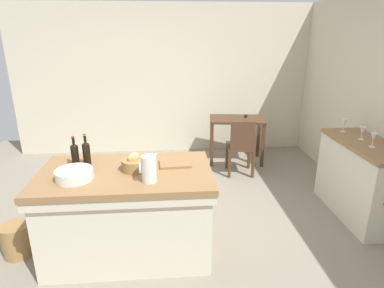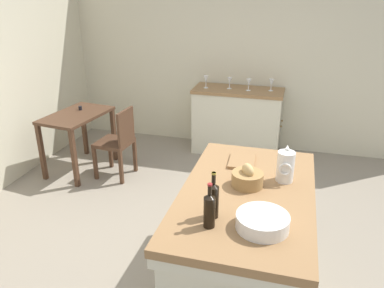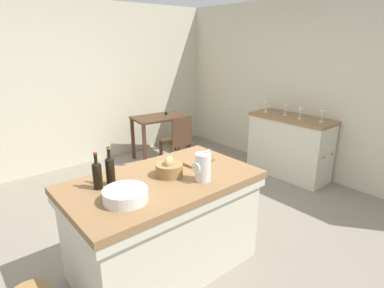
# 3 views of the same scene
# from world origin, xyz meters

# --- Properties ---
(ground_plane) EXTENTS (6.76, 6.76, 0.00)m
(ground_plane) POSITION_xyz_m (0.00, 0.00, 0.00)
(ground_plane) COLOR gray
(wall_right) EXTENTS (0.12, 5.20, 2.60)m
(wall_right) POSITION_xyz_m (2.60, 0.00, 1.30)
(wall_right) COLOR beige
(wall_right) RESTS_ON ground
(island_table) EXTENTS (1.62, 0.94, 0.89)m
(island_table) POSITION_xyz_m (-0.41, -0.44, 0.48)
(island_table) COLOR olive
(island_table) RESTS_ON ground
(side_cabinet) EXTENTS (0.52, 1.25, 0.92)m
(side_cabinet) POSITION_xyz_m (2.26, 0.05, 0.46)
(side_cabinet) COLOR olive
(side_cabinet) RESTS_ON ground
(writing_desk) EXTENTS (0.96, 0.67, 0.81)m
(writing_desk) POSITION_xyz_m (1.16, 1.91, 0.63)
(writing_desk) COLOR #472D1E
(writing_desk) RESTS_ON ground
(wooden_chair) EXTENTS (0.43, 0.43, 0.89)m
(wooden_chair) POSITION_xyz_m (1.11, 1.34, 0.48)
(wooden_chair) COLOR #472D1E
(wooden_chair) RESTS_ON ground
(pitcher) EXTENTS (0.17, 0.13, 0.28)m
(pitcher) POSITION_xyz_m (-0.18, -0.68, 1.01)
(pitcher) COLOR silver
(pitcher) RESTS_ON island_table
(wash_bowl) EXTENTS (0.33, 0.33, 0.09)m
(wash_bowl) POSITION_xyz_m (-0.84, -0.58, 0.93)
(wash_bowl) COLOR silver
(wash_bowl) RESTS_ON island_table
(bread_basket) EXTENTS (0.23, 0.23, 0.18)m
(bread_basket) POSITION_xyz_m (-0.33, -0.42, 0.95)
(bread_basket) COLOR olive
(bread_basket) RESTS_ON island_table
(cutting_board) EXTENTS (0.31, 0.23, 0.02)m
(cutting_board) POSITION_xyz_m (0.06, -0.33, 0.90)
(cutting_board) COLOR olive
(cutting_board) RESTS_ON island_table
(wine_bottle_dark) EXTENTS (0.07, 0.07, 0.32)m
(wine_bottle_dark) POSITION_xyz_m (-0.79, -0.27, 1.01)
(wine_bottle_dark) COLOR black
(wine_bottle_dark) RESTS_ON island_table
(wine_bottle_amber) EXTENTS (0.07, 0.07, 0.30)m
(wine_bottle_amber) POSITION_xyz_m (-0.90, -0.27, 1.01)
(wine_bottle_amber) COLOR black
(wine_bottle_amber) RESTS_ON island_table
(wine_glass_far_left) EXTENTS (0.07, 0.07, 0.16)m
(wine_glass_far_left) POSITION_xyz_m (2.30, -0.38, 1.03)
(wine_glass_far_left) COLOR white
(wine_glass_far_left) RESTS_ON side_cabinet
(wine_glass_left) EXTENTS (0.07, 0.07, 0.16)m
(wine_glass_left) POSITION_xyz_m (2.23, -0.09, 1.03)
(wine_glass_left) COLOR white
(wine_glass_left) RESTS_ON side_cabinet
(wine_glass_middle) EXTENTS (0.07, 0.07, 0.15)m
(wine_glass_middle) POSITION_xyz_m (2.26, 0.18, 1.03)
(wine_glass_middle) COLOR white
(wine_glass_middle) RESTS_ON side_cabinet
(wine_glass_right) EXTENTS (0.07, 0.07, 0.17)m
(wine_glass_right) POSITION_xyz_m (2.21, 0.50, 1.04)
(wine_glass_right) COLOR white
(wine_glass_right) RESTS_ON side_cabinet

